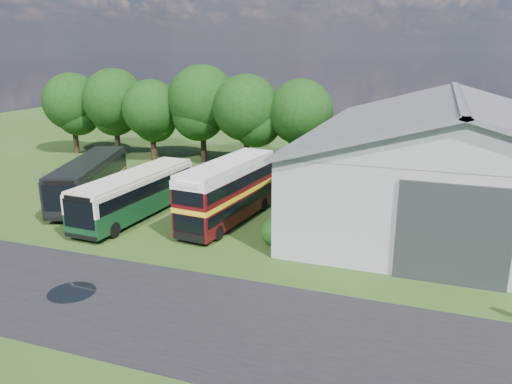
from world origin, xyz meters
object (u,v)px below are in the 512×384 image
at_px(bus_maroon_double, 228,192).
at_px(bus_green_single, 136,194).
at_px(storage_shed, 452,153).
at_px(bus_dark_single, 90,179).

bearing_deg(bus_maroon_double, bus_green_single, -163.95).
height_order(storage_shed, bus_maroon_double, storage_shed).
height_order(bus_green_single, bus_maroon_double, bus_maroon_double).
height_order(storage_shed, bus_green_single, storage_shed).
distance_m(storage_shed, bus_dark_single, 25.98).
bearing_deg(bus_dark_single, bus_green_single, -40.21).
bearing_deg(bus_dark_single, storage_shed, -5.03).
distance_m(bus_green_single, bus_maroon_double, 6.37).
height_order(bus_green_single, bus_dark_single, bus_dark_single).
distance_m(bus_green_single, bus_dark_single, 5.65).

